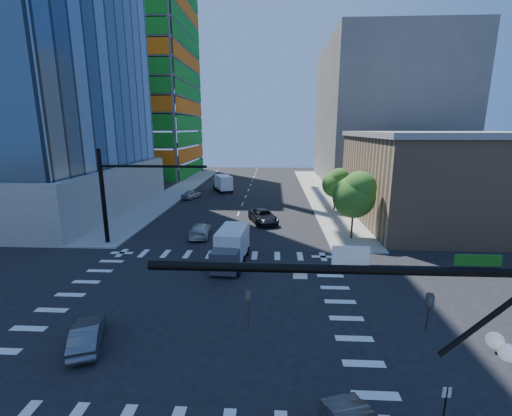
{
  "coord_description": "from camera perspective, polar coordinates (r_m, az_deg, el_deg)",
  "views": [
    {
      "loc": [
        4.62,
        -19.42,
        10.9
      ],
      "look_at": [
        3.18,
        8.0,
        4.54
      ],
      "focal_mm": 24.0,
      "sensor_mm": 36.0,
      "label": 1
    }
  ],
  "objects": [
    {
      "name": "signal_mast_nw",
      "position": [
        34.63,
        -22.04,
        3.1
      ],
      "size": [
        10.2,
        0.4,
        9.0
      ],
      "color": "black",
      "rests_on": "sidewalk_nw"
    },
    {
      "name": "bg_building_ne",
      "position": [
        77.78,
        20.41,
        14.54
      ],
      "size": [
        24.0,
        30.0,
        28.0
      ],
      "primitive_type": "cube",
      "color": "#5E5A55",
      "rests_on": "ground"
    },
    {
      "name": "tree_north",
      "position": [
        46.6,
        13.28,
        4.16
      ],
      "size": [
        3.54,
        3.52,
        5.78
      ],
      "color": "#382316",
      "rests_on": "sidewalk_ne"
    },
    {
      "name": "no_parking_sign",
      "position": [
        15.37,
        28.94,
        -27.09
      ],
      "size": [
        0.3,
        0.06,
        2.2
      ],
      "color": "black",
      "rests_on": "ground"
    },
    {
      "name": "construction_building",
      "position": [
        88.5,
        -19.64,
        21.24
      ],
      "size": [
        25.16,
        34.5,
        70.6
      ],
      "color": "slate",
      "rests_on": "ground"
    },
    {
      "name": "car_sb_near",
      "position": [
        35.96,
        -9.27,
        -3.63
      ],
      "size": [
        2.24,
        4.88,
        1.38
      ],
      "primitive_type": "imported",
      "rotation": [
        0.0,
        0.0,
        3.21
      ],
      "color": "silver",
      "rests_on": "ground"
    },
    {
      "name": "signal_mast_se",
      "position": [
        11.55,
        36.21,
        -20.42
      ],
      "size": [
        10.51,
        2.48,
        9.0
      ],
      "color": "black",
      "rests_on": "sidewalk_se"
    },
    {
      "name": "ground",
      "position": [
        22.75,
        -9.45,
        -15.79
      ],
      "size": [
        160.0,
        160.0,
        0.0
      ],
      "primitive_type": "plane",
      "color": "black",
      "rests_on": "ground"
    },
    {
      "name": "road_markings",
      "position": [
        22.74,
        -9.45,
        -15.78
      ],
      "size": [
        20.0,
        20.0,
        0.01
      ],
      "primitive_type": "cube",
      "color": "silver",
      "rests_on": "ground"
    },
    {
      "name": "tree_south",
      "position": [
        34.83,
        16.26,
        2.24
      ],
      "size": [
        4.16,
        4.16,
        6.82
      ],
      "color": "#382316",
      "rests_on": "sidewalk_ne"
    },
    {
      "name": "car_sb_mid",
      "position": [
        55.69,
        -10.68,
        2.25
      ],
      "size": [
        2.93,
        4.38,
        1.39
      ],
      "primitive_type": "imported",
      "rotation": [
        0.0,
        0.0,
        2.79
      ],
      "color": "#ADAEB5",
      "rests_on": "ground"
    },
    {
      "name": "car_sb_cross",
      "position": [
        20.56,
        -26.31,
        -18.42
      ],
      "size": [
        2.56,
        4.02,
        1.25
      ],
      "primitive_type": "imported",
      "rotation": [
        0.0,
        0.0,
        3.5
      ],
      "color": "#54555A",
      "rests_on": "ground"
    },
    {
      "name": "box_truck_near",
      "position": [
        28.11,
        -4.28,
        -7.05
      ],
      "size": [
        2.79,
        5.63,
        2.86
      ],
      "rotation": [
        0.0,
        0.0,
        -0.09
      ],
      "color": "black",
      "rests_on": "ground"
    },
    {
      "name": "sidewalk_nw",
      "position": [
        62.78,
        -12.88,
        2.78
      ],
      "size": [
        5.0,
        60.0,
        0.15
      ],
      "primitive_type": "cube",
      "color": "gray",
      "rests_on": "ground"
    },
    {
      "name": "box_truck_far",
      "position": [
        61.64,
        -5.62,
        4.0
      ],
      "size": [
        4.32,
        6.03,
        2.91
      ],
      "rotation": [
        0.0,
        0.0,
        3.54
      ],
      "color": "black",
      "rests_on": "ground"
    },
    {
      "name": "car_nb_far",
      "position": [
        40.58,
        1.22,
        -1.4
      ],
      "size": [
        4.16,
        6.17,
        1.57
      ],
      "primitive_type": "imported",
      "rotation": [
        0.0,
        0.0,
        0.3
      ],
      "color": "black",
      "rests_on": "ground"
    },
    {
      "name": "sidewalk_ne",
      "position": [
        60.91,
        10.4,
        2.59
      ],
      "size": [
        5.0,
        60.0,
        0.15
      ],
      "primitive_type": "cube",
      "color": "gray",
      "rests_on": "ground"
    },
    {
      "name": "commercial_building",
      "position": [
        46.5,
        29.07,
        4.5
      ],
      "size": [
        20.5,
        22.5,
        10.6
      ],
      "color": "#8B6C50",
      "rests_on": "ground"
    }
  ]
}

